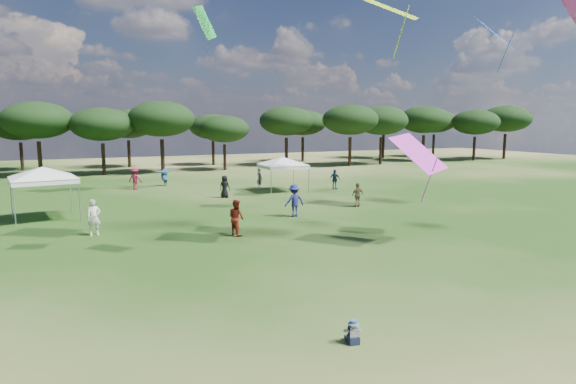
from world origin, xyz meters
name	(u,v)px	position (x,y,z in m)	size (l,w,h in m)	color
ground	(395,378)	(0.00, 0.00, 0.00)	(140.00, 140.00, 0.00)	#264916
tree_line	(148,121)	(2.39, 47.41, 5.42)	(108.78, 17.63, 7.77)	black
tent_left	(43,169)	(-7.20, 21.59, 2.80)	(6.51, 6.51, 3.23)	gray
tent_right	(283,158)	(9.21, 26.28, 2.55)	(6.52, 6.52, 2.98)	gray
toddler	(353,333)	(0.07, 1.74, 0.27)	(0.43, 0.47, 0.60)	#161D33
festival_crowd	(128,194)	(-2.57, 24.00, 0.84)	(30.83, 20.85, 1.88)	navy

